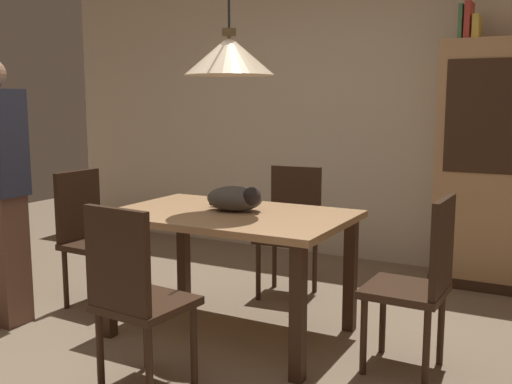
{
  "coord_description": "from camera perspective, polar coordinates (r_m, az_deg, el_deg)",
  "views": [
    {
      "loc": [
        1.67,
        -2.43,
        1.4
      ],
      "look_at": [
        -0.04,
        0.75,
        0.85
      ],
      "focal_mm": 41.78,
      "sensor_mm": 36.0,
      "label": 1
    }
  ],
  "objects": [
    {
      "name": "pendant_lamp",
      "position": [
        3.49,
        -2.58,
        12.96
      ],
      "size": [
        0.52,
        0.52,
        1.3
      ],
      "color": "beige"
    },
    {
      "name": "book_red_tall",
      "position": [
        4.85,
        19.72,
        15.14
      ],
      "size": [
        0.04,
        0.22,
        0.28
      ],
      "primitive_type": "cube",
      "color": "#B73833",
      "rests_on": "hutch_bookcase"
    },
    {
      "name": "chair_left_side",
      "position": [
        4.26,
        -15.62,
        -3.71
      ],
      "size": [
        0.42,
        0.42,
        0.93
      ],
      "color": "#382316",
      "rests_on": "ground"
    },
    {
      "name": "chair_right_side",
      "position": [
        3.18,
        15.47,
        -7.89
      ],
      "size": [
        0.41,
        0.41,
        0.93
      ],
      "color": "#382316",
      "rests_on": "ground"
    },
    {
      "name": "dining_table",
      "position": [
        3.56,
        -2.47,
        -3.56
      ],
      "size": [
        1.4,
        0.9,
        0.75
      ],
      "color": "tan",
      "rests_on": "ground"
    },
    {
      "name": "book_yellow_short",
      "position": [
        4.83,
        20.38,
        14.53
      ],
      "size": [
        0.04,
        0.2,
        0.18
      ],
      "primitive_type": "cube",
      "color": "gold",
      "rests_on": "hutch_bookcase"
    },
    {
      "name": "book_green_slim",
      "position": [
        4.86,
        19.13,
        15.04
      ],
      "size": [
        0.03,
        0.2,
        0.26
      ],
      "primitive_type": "cube",
      "color": "#427A4C",
      "rests_on": "hutch_bookcase"
    },
    {
      "name": "cat_sleeping",
      "position": [
        3.56,
        -1.92,
        -0.62
      ],
      "size": [
        0.4,
        0.29,
        0.16
      ],
      "color": "#4C4742",
      "rests_on": "dining_table"
    },
    {
      "name": "ground",
      "position": [
        3.26,
        -5.84,
        -16.8
      ],
      "size": [
        10.0,
        10.0,
        0.0
      ],
      "primitive_type": "plane",
      "color": "#847056"
    },
    {
      "name": "back_wall",
      "position": [
        5.35,
        10.2,
        9.05
      ],
      "size": [
        6.4,
        0.1,
        2.9
      ],
      "primitive_type": "cube",
      "color": "beige",
      "rests_on": "ground"
    },
    {
      "name": "chair_near_front",
      "position": [
        2.9,
        -11.57,
        -9.37
      ],
      "size": [
        0.43,
        0.43,
        0.93
      ],
      "color": "#382316",
      "rests_on": "ground"
    },
    {
      "name": "chair_far_back",
      "position": [
        4.35,
        3.38,
        -3.16
      ],
      "size": [
        0.44,
        0.44,
        0.93
      ],
      "color": "#382316",
      "rests_on": "ground"
    }
  ]
}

